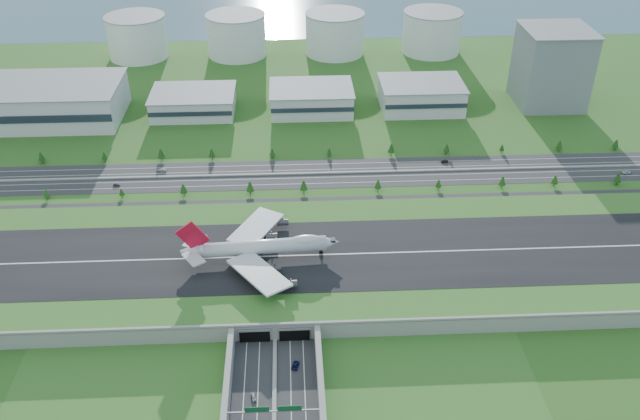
{
  "coord_description": "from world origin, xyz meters",
  "views": [
    {
      "loc": [
        8.76,
        -266.07,
        203.8
      ],
      "look_at": [
        23.63,
        35.0,
        11.79
      ],
      "focal_mm": 38.0,
      "sensor_mm": 36.0,
      "label": 1
    }
  ],
  "objects_px": {
    "boeing_747": "(261,247)",
    "car_0": "(254,397)",
    "car_4": "(117,185)",
    "car_7": "(162,170)",
    "fuel_tank_a": "(137,37)",
    "car_6": "(627,172)",
    "office_tower": "(551,67)",
    "car_2": "(295,365)",
    "car_5": "(445,161)"
  },
  "relations": [
    {
      "from": "car_6",
      "to": "car_5",
      "type": "bearing_deg",
      "value": 76.01
    },
    {
      "from": "car_5",
      "to": "office_tower",
      "type": "bearing_deg",
      "value": 125.43
    },
    {
      "from": "car_2",
      "to": "car_6",
      "type": "distance_m",
      "value": 255.51
    },
    {
      "from": "car_4",
      "to": "car_5",
      "type": "bearing_deg",
      "value": -79.43
    },
    {
      "from": "boeing_747",
      "to": "car_6",
      "type": "relative_size",
      "value": 13.95
    },
    {
      "from": "fuel_tank_a",
      "to": "car_2",
      "type": "relative_size",
      "value": 9.36
    },
    {
      "from": "office_tower",
      "to": "car_4",
      "type": "bearing_deg",
      "value": -159.74
    },
    {
      "from": "car_2",
      "to": "car_5",
      "type": "distance_m",
      "value": 196.87
    },
    {
      "from": "car_0",
      "to": "car_5",
      "type": "height_order",
      "value": "car_5"
    },
    {
      "from": "office_tower",
      "to": "car_6",
      "type": "height_order",
      "value": "office_tower"
    },
    {
      "from": "fuel_tank_a",
      "to": "boeing_747",
      "type": "bearing_deg",
      "value": -69.98
    },
    {
      "from": "boeing_747",
      "to": "car_0",
      "type": "height_order",
      "value": "boeing_747"
    },
    {
      "from": "fuel_tank_a",
      "to": "boeing_747",
      "type": "relative_size",
      "value": 0.64
    },
    {
      "from": "office_tower",
      "to": "car_6",
      "type": "relative_size",
      "value": 9.89
    },
    {
      "from": "car_5",
      "to": "car_6",
      "type": "height_order",
      "value": "car_6"
    },
    {
      "from": "car_4",
      "to": "car_6",
      "type": "distance_m",
      "value": 309.12
    },
    {
      "from": "car_2",
      "to": "car_5",
      "type": "height_order",
      "value": "car_5"
    },
    {
      "from": "office_tower",
      "to": "car_5",
      "type": "distance_m",
      "value": 132.82
    },
    {
      "from": "car_2",
      "to": "car_7",
      "type": "bearing_deg",
      "value": -48.97
    },
    {
      "from": "office_tower",
      "to": "car_2",
      "type": "bearing_deg",
      "value": -126.28
    },
    {
      "from": "car_4",
      "to": "car_6",
      "type": "height_order",
      "value": "car_6"
    },
    {
      "from": "fuel_tank_a",
      "to": "car_2",
      "type": "bearing_deg",
      "value": -71.12
    },
    {
      "from": "fuel_tank_a",
      "to": "car_5",
      "type": "xyz_separation_m",
      "value": [
        225.72,
        -204.68,
        -16.63
      ]
    },
    {
      "from": "boeing_747",
      "to": "fuel_tank_a",
      "type": "bearing_deg",
      "value": 106.1
    },
    {
      "from": "boeing_747",
      "to": "car_2",
      "type": "xyz_separation_m",
      "value": [
        15.18,
        -64.8,
        -13.9
      ]
    },
    {
      "from": "office_tower",
      "to": "car_6",
      "type": "bearing_deg",
      "value": -82.57
    },
    {
      "from": "fuel_tank_a",
      "to": "car_7",
      "type": "xyz_separation_m",
      "value": [
        49.43,
        -207.2,
        -16.56
      ]
    },
    {
      "from": "boeing_747",
      "to": "car_5",
      "type": "bearing_deg",
      "value": 39.52
    },
    {
      "from": "car_6",
      "to": "car_7",
      "type": "relative_size",
      "value": 0.98
    },
    {
      "from": "car_4",
      "to": "boeing_747",
      "type": "bearing_deg",
      "value": -129.58
    },
    {
      "from": "car_0",
      "to": "car_2",
      "type": "height_order",
      "value": "car_2"
    },
    {
      "from": "car_2",
      "to": "car_0",
      "type": "bearing_deg",
      "value": 60.27
    },
    {
      "from": "office_tower",
      "to": "car_0",
      "type": "distance_m",
      "value": 347.55
    },
    {
      "from": "car_0",
      "to": "car_6",
      "type": "bearing_deg",
      "value": 22.76
    },
    {
      "from": "car_0",
      "to": "boeing_747",
      "type": "bearing_deg",
      "value": 74.73
    },
    {
      "from": "car_4",
      "to": "car_7",
      "type": "height_order",
      "value": "car_7"
    },
    {
      "from": "car_0",
      "to": "office_tower",
      "type": "bearing_deg",
      "value": 38.83
    },
    {
      "from": "boeing_747",
      "to": "car_4",
      "type": "xyz_separation_m",
      "value": [
        -88.19,
        87.22,
        -13.92
      ]
    },
    {
      "from": "fuel_tank_a",
      "to": "car_0",
      "type": "relative_size",
      "value": 11.64
    },
    {
      "from": "boeing_747",
      "to": "car_7",
      "type": "bearing_deg",
      "value": 117.68
    },
    {
      "from": "boeing_747",
      "to": "car_6",
      "type": "xyz_separation_m",
      "value": [
        220.93,
        86.71,
        -13.87
      ]
    },
    {
      "from": "car_4",
      "to": "car_5",
      "type": "xyz_separation_m",
      "value": [
        200.57,
        19.18,
        0.03
      ]
    },
    {
      "from": "car_0",
      "to": "car_7",
      "type": "distance_m",
      "value": 195.18
    },
    {
      "from": "office_tower",
      "to": "boeing_747",
      "type": "height_order",
      "value": "office_tower"
    },
    {
      "from": "fuel_tank_a",
      "to": "car_2",
      "type": "distance_m",
      "value": 397.59
    },
    {
      "from": "office_tower",
      "to": "car_6",
      "type": "distance_m",
      "value": 113.46
    },
    {
      "from": "office_tower",
      "to": "car_7",
      "type": "relative_size",
      "value": 9.71
    },
    {
      "from": "office_tower",
      "to": "car_2",
      "type": "relative_size",
      "value": 10.29
    },
    {
      "from": "car_2",
      "to": "car_5",
      "type": "xyz_separation_m",
      "value": [
        97.2,
        171.2,
        0.01
      ]
    },
    {
      "from": "boeing_747",
      "to": "car_4",
      "type": "distance_m",
      "value": 124.82
    }
  ]
}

